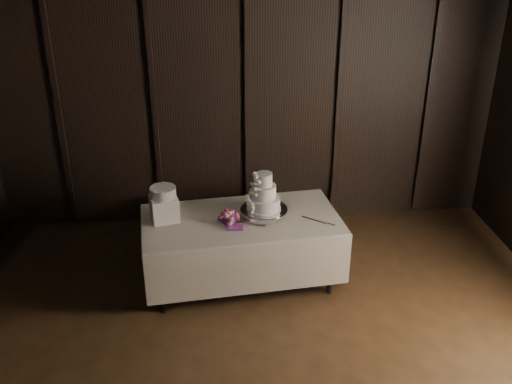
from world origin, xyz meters
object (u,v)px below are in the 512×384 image
(wedding_cake, at_px, (261,196))
(small_cake, at_px, (163,192))
(box_pedestal, at_px, (164,208))
(bouquet, at_px, (229,218))
(display_table, at_px, (242,248))
(cake_stand, at_px, (264,213))

(wedding_cake, distance_m, small_cake, 0.97)
(wedding_cake, distance_m, box_pedestal, 0.98)
(wedding_cake, relative_size, box_pedestal, 1.51)
(bouquet, bearing_deg, display_table, 35.58)
(box_pedestal, height_order, small_cake, small_cake)
(cake_stand, bearing_deg, small_cake, 178.83)
(cake_stand, height_order, box_pedestal, box_pedestal)
(cake_stand, bearing_deg, box_pedestal, 178.83)
(wedding_cake, xyz_separation_m, small_cake, (-0.97, 0.04, 0.06))
(display_table, distance_m, wedding_cake, 0.62)
(display_table, height_order, wedding_cake, wedding_cake)
(wedding_cake, height_order, box_pedestal, wedding_cake)
(wedding_cake, xyz_separation_m, box_pedestal, (-0.97, 0.04, -0.12))
(box_pedestal, bearing_deg, wedding_cake, -2.18)
(display_table, distance_m, bouquet, 0.43)
(cake_stand, relative_size, small_cake, 1.88)
(cake_stand, height_order, wedding_cake, wedding_cake)
(box_pedestal, xyz_separation_m, small_cake, (0.00, 0.00, 0.18))
(small_cake, bearing_deg, display_table, -2.99)
(small_cake, bearing_deg, box_pedestal, 0.00)
(box_pedestal, bearing_deg, small_cake, 0.00)
(cake_stand, xyz_separation_m, small_cake, (-1.00, 0.02, 0.26))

